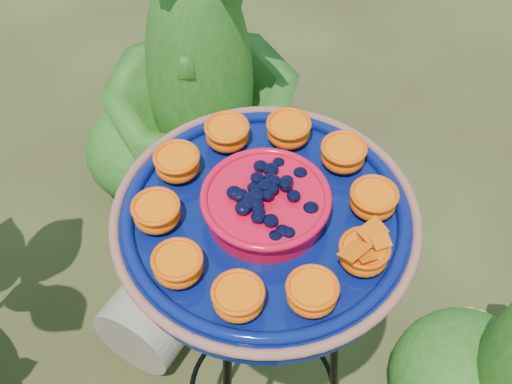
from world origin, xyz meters
TOP-DOWN VIEW (x-y plane):
  - tripod_stand at (0.02, -0.08)m, footprint 0.39×0.39m
  - feeder_dish at (0.02, -0.08)m, footprint 0.55×0.55m
  - driftwood_log at (0.27, 0.36)m, footprint 0.69×0.34m
  - shrub_back_right at (0.54, 0.59)m, footprint 0.65×0.65m

SIDE VIEW (x-z plane):
  - driftwood_log at x=0.27m, z-range 0.00..0.22m
  - shrub_back_right at x=0.54m, z-range 0.00..0.98m
  - tripod_stand at x=0.02m, z-range 0.09..0.95m
  - feeder_dish at x=0.02m, z-range 0.84..0.94m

